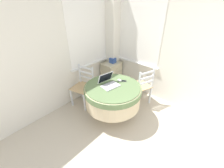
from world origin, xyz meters
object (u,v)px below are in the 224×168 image
at_px(storage_box, 113,60).
at_px(round_dining_table, 113,94).
at_px(dining_chair_near_right_window, 141,86).
at_px(cell_phone, 124,81).
at_px(laptop, 109,83).
at_px(computer_mouse, 119,80).
at_px(dining_chair_near_back_window, 83,86).
at_px(corner_cabinet, 112,74).

bearing_deg(storage_box, round_dining_table, -139.32).
distance_m(round_dining_table, dining_chair_near_right_window, 0.82).
bearing_deg(cell_phone, dining_chair_near_right_window, -15.18).
relative_size(laptop, storage_box, 2.62).
bearing_deg(round_dining_table, computer_mouse, 5.35).
relative_size(computer_mouse, dining_chair_near_right_window, 0.10).
height_order(cell_phone, dining_chair_near_right_window, dining_chair_near_right_window).
bearing_deg(laptop, storage_box, 37.18).
relative_size(computer_mouse, dining_chair_near_back_window, 0.10).
bearing_deg(computer_mouse, corner_cabinet, 49.02).
bearing_deg(computer_mouse, round_dining_table, -174.65).
distance_m(laptop, storage_box, 1.28).
distance_m(round_dining_table, corner_cabinet, 1.34).
height_order(computer_mouse, dining_chair_near_right_window, dining_chair_near_right_window).
height_order(laptop, cell_phone, laptop).
bearing_deg(round_dining_table, dining_chair_near_right_window, -12.07).
xyz_separation_m(computer_mouse, dining_chair_near_right_window, (0.56, -0.19, -0.33)).
bearing_deg(laptop, dining_chair_near_back_window, 94.08).
relative_size(round_dining_table, computer_mouse, 11.52).
relative_size(cell_phone, dining_chair_near_back_window, 0.14).
bearing_deg(dining_chair_near_back_window, round_dining_table, -85.21).
xyz_separation_m(cell_phone, storage_box, (0.71, 0.89, -0.01)).
xyz_separation_m(dining_chair_near_back_window, dining_chair_near_right_window, (0.86, -0.99, 0.00)).
xyz_separation_m(computer_mouse, storage_box, (0.77, 0.84, -0.03)).
distance_m(computer_mouse, corner_cabinet, 1.22).
relative_size(computer_mouse, cell_phone, 0.74).
relative_size(cell_phone, storage_box, 0.90).
distance_m(computer_mouse, dining_chair_near_right_window, 0.68).
bearing_deg(laptop, computer_mouse, -15.32).
xyz_separation_m(laptop, dining_chair_near_back_window, (-0.05, 0.73, -0.35)).
distance_m(dining_chair_near_right_window, storage_box, 1.09).
height_order(computer_mouse, dining_chair_near_back_window, dining_chair_near_back_window).
distance_m(corner_cabinet, storage_box, 0.40).
bearing_deg(storage_box, computer_mouse, -132.61).
bearing_deg(dining_chair_near_right_window, computer_mouse, 161.27).
bearing_deg(computer_mouse, dining_chair_near_right_window, -18.73).
relative_size(dining_chair_near_back_window, corner_cabinet, 1.33).
bearing_deg(computer_mouse, laptop, 164.68).
height_order(dining_chair_near_right_window, storage_box, dining_chair_near_right_window).
bearing_deg(laptop, corner_cabinet, 38.65).
height_order(round_dining_table, storage_box, storage_box).
height_order(round_dining_table, laptop, laptop).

